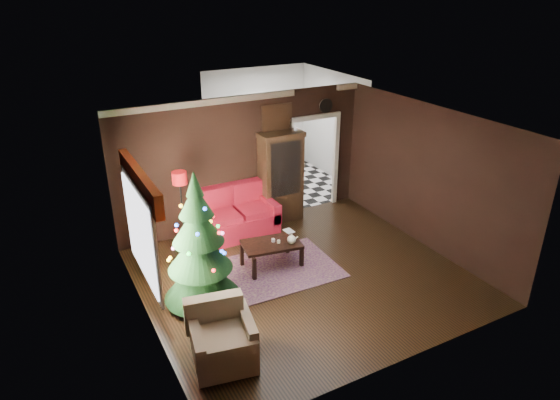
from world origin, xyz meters
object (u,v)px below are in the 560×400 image
loveseat (237,212)px  curio_cabinet (281,179)px  christmas_tree (199,246)px  wall_clock (326,106)px  floor_lamp (183,215)px  kitchen_table (277,177)px  coffee_table (272,254)px  armchair (223,336)px  teapot (291,239)px

loveseat → curio_cabinet: bearing=10.8°
christmas_tree → wall_clock: 4.66m
curio_cabinet → floor_lamp: size_ratio=1.09×
loveseat → curio_cabinet: (1.15, 0.22, 0.45)m
floor_lamp → kitchen_table: 3.61m
floor_lamp → coffee_table: 1.82m
loveseat → armchair: loveseat is taller
christmas_tree → armchair: 1.60m
teapot → christmas_tree: bearing=-171.3°
coffee_table → teapot: (0.31, -0.19, 0.32)m
loveseat → christmas_tree: christmas_tree is taller
wall_clock → loveseat: bearing=-170.3°
kitchen_table → teapot: bearing=-113.4°
floor_lamp → teapot: 2.10m
christmas_tree → coffee_table: christmas_tree is taller
armchair → teapot: (2.05, 1.75, 0.11)m
loveseat → floor_lamp: size_ratio=0.97×
armchair → coffee_table: armchair is taller
floor_lamp → kitchen_table: size_ratio=2.33×
coffee_table → kitchen_table: size_ratio=1.40×
kitchen_table → armchair: bearing=-124.6°
christmas_tree → kitchen_table: 4.89m
christmas_tree → loveseat: bearing=52.9°
kitchen_table → floor_lamp: bearing=-147.3°
christmas_tree → coffee_table: 1.78m
loveseat → curio_cabinet: curio_cabinet is taller
curio_cabinet → armchair: bearing=-128.0°
floor_lamp → armchair: bearing=-98.6°
floor_lamp → coffee_table: floor_lamp is taller
curio_cabinet → armchair: (-2.83, -3.63, -0.49)m
christmas_tree → wall_clock: bearing=31.5°
loveseat → armchair: bearing=-116.3°
wall_clock → teapot: bearing=-134.0°
floor_lamp → christmas_tree: christmas_tree is taller
wall_clock → floor_lamp: bearing=-169.1°
loveseat → teapot: loveseat is taller
loveseat → christmas_tree: (-1.46, -1.93, 0.55)m
teapot → loveseat: bearing=102.6°
wall_clock → kitchen_table: bearing=113.7°
floor_lamp → christmas_tree: bearing=-98.5°
floor_lamp → armchair: (-0.47, -3.12, -0.37)m
floor_lamp → teapot: floor_lamp is taller
armchair → teapot: size_ratio=4.78×
teapot → kitchen_table: bearing=66.6°
coffee_table → kitchen_table: bearing=60.8°
loveseat → curio_cabinet: 1.25m
curio_cabinet → loveseat: bearing=-169.2°
floor_lamp → teapot: size_ratio=9.47×
floor_lamp → kitchen_table: (3.01, 1.94, -0.45)m
loveseat → floor_lamp: (-1.21, -0.29, 0.33)m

